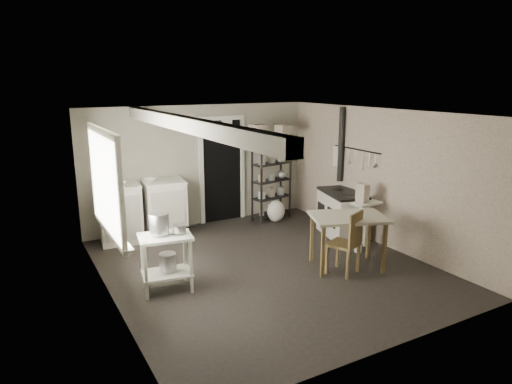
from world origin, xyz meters
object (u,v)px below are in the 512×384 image
work_table (347,243)px  flour_sack (276,210)px  stockpot (159,223)px  stove (342,212)px  chair (343,241)px  prep_table (166,262)px  base_cabinets (143,213)px  shelf_rack (272,173)px

work_table → flour_sack: bearing=83.8°
stockpot → work_table: bearing=-12.4°
stove → work_table: size_ratio=0.97×
stove → chair: chair is taller
prep_table → base_cabinets: bearing=82.1°
prep_table → chair: size_ratio=0.81×
shelf_rack → stove: size_ratio=1.67×
stove → chair: 1.68m
chair → flour_sack: chair is taller
base_cabinets → work_table: size_ratio=1.46×
shelf_rack → stove: bearing=-80.2°
prep_table → stockpot: bearing=155.2°
prep_table → shelf_rack: bearing=36.2°
stockpot → prep_table: bearing=-24.8°
chair → work_table: bearing=11.8°
work_table → chair: bearing=-144.9°
shelf_rack → work_table: bearing=-107.5°
stockpot → chair: bearing=-16.1°
prep_table → shelf_rack: size_ratio=0.45×
stockpot → flour_sack: 3.55m
prep_table → shelf_rack: 3.62m
stove → chair: bearing=-114.8°
work_table → flour_sack: (0.27, 2.45, -0.14)m
stockpot → chair: stockpot is taller
shelf_rack → stove: 1.68m
stove → work_table: 1.46m
stockpot → stove: 3.61m
prep_table → stove: (3.47, 0.62, 0.04)m
stove → flour_sack: (-0.60, 1.28, -0.20)m
prep_table → stove: 3.52m
stockpot → chair: 2.62m
stockpot → work_table: size_ratio=0.26×
shelf_rack → base_cabinets: bearing=166.4°
base_cabinets → work_table: (2.30, -2.78, -0.08)m
flour_sack → chair: bearing=-100.0°
prep_table → flour_sack: (2.87, 1.90, -0.16)m
work_table → flour_sack: work_table is taller
shelf_rack → prep_table: bearing=-155.1°
prep_table → work_table: 2.66m
prep_table → stockpot: size_ratio=2.84×
stove → shelf_rack: bearing=125.2°
flour_sack → stove: bearing=-64.9°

